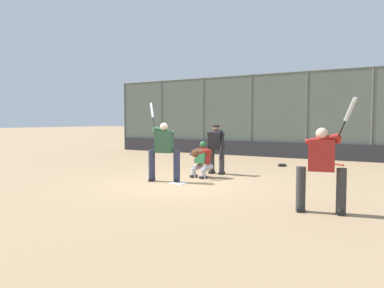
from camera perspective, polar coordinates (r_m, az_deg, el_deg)
name	(u,v)px	position (r m, az deg, el deg)	size (l,w,h in m)	color
ground_plane	(179,183)	(10.60, -2.07, -5.99)	(160.00, 160.00, 0.00)	#9E7F5B
home_plate_marker	(179,183)	(10.59, -2.07, -5.96)	(0.43, 0.43, 0.01)	white
backstop_fence	(278,113)	(18.49, 12.95, 4.58)	(19.27, 0.08, 4.05)	#515651
padding_wall	(277,150)	(18.44, 12.78, -0.83)	(18.80, 0.18, 0.74)	#28282D
bleachers_beyond	(252,143)	(21.65, 9.16, 0.15)	(13.43, 2.50, 1.48)	slate
batter_at_plate	(164,150)	(10.79, -4.32, -0.86)	(1.17, 0.57, 2.30)	#2D334C
catcher_behind_plate	(202,159)	(11.57, 1.48, -2.27)	(0.62, 0.76, 1.13)	#B7B7BC
umpire_home	(216,148)	(12.32, 3.70, -0.56)	(0.66, 0.43, 1.63)	#333333
batter_on_deck	(322,167)	(7.51, 19.15, -3.30)	(1.10, 0.56, 2.17)	#333333
spare_bat_near_backstop	(338,165)	(15.85, 21.37, -2.93)	(0.68, 0.54, 0.07)	black
spare_bat_by_padding	(191,154)	(19.33, -0.19, -1.55)	(0.43, 0.84, 0.07)	black
fielding_glove_on_dirt	(282,165)	(14.81, 13.57, -3.12)	(0.33, 0.25, 0.12)	black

